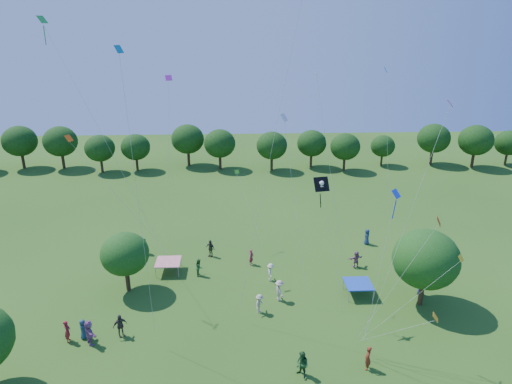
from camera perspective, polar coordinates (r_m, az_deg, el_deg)
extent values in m
cylinder|color=#422B19|center=(40.51, -15.72, -10.67)|extent=(0.37, 0.37, 1.78)
ellipsoid|color=#1D5016|center=(39.29, -16.07, -7.43)|extent=(3.96, 3.96, 3.57)
cylinder|color=#422B19|center=(39.54, 19.93, -11.90)|extent=(0.39, 0.39, 1.89)
ellipsoid|color=#1D5016|center=(38.05, 20.48, -7.87)|extent=(5.14, 5.14, 4.63)
cylinder|color=#422B19|center=(80.50, -27.08, 3.41)|extent=(0.45, 0.45, 2.17)
ellipsoid|color=#173E11|center=(79.74, -27.45, 5.68)|extent=(5.22, 5.22, 4.70)
cylinder|color=#422B19|center=(77.79, -22.95, 3.51)|extent=(0.44, 0.44, 2.15)
ellipsoid|color=#173E11|center=(77.01, -23.27, 5.84)|extent=(5.17, 5.17, 4.65)
cylinder|color=#422B19|center=(73.68, -18.70, 3.07)|extent=(0.38, 0.38, 1.87)
ellipsoid|color=#173E11|center=(72.95, -18.95, 5.20)|extent=(4.48, 4.48, 4.03)
cylinder|color=#422B19|center=(72.98, -14.63, 3.32)|extent=(0.38, 0.38, 1.84)
ellipsoid|color=#173E11|center=(72.25, -14.83, 5.44)|extent=(4.42, 4.42, 3.98)
cylinder|color=#422B19|center=(74.00, -8.41, 4.11)|extent=(0.44, 0.44, 2.14)
ellipsoid|color=#173E11|center=(73.19, -8.54, 6.56)|extent=(5.14, 5.14, 4.63)
cylinder|color=#422B19|center=(71.58, -4.49, 3.67)|extent=(0.42, 0.42, 2.03)
ellipsoid|color=#173E11|center=(70.78, -4.56, 6.07)|extent=(4.86, 4.86, 4.37)
cylinder|color=#422B19|center=(70.69, 1.96, 3.49)|extent=(0.40, 0.40, 1.96)
ellipsoid|color=#173E11|center=(69.91, 1.99, 5.83)|extent=(4.71, 4.71, 4.24)
cylinder|color=#422B19|center=(72.93, 6.88, 3.85)|extent=(0.39, 0.39, 1.91)
ellipsoid|color=#173E11|center=(72.19, 6.98, 6.07)|extent=(4.59, 4.59, 4.13)
cylinder|color=#422B19|center=(71.84, 10.94, 3.37)|extent=(0.39, 0.39, 1.89)
ellipsoid|color=#173E11|center=(71.09, 11.09, 5.59)|extent=(4.54, 4.54, 4.08)
cylinder|color=#422B19|center=(76.02, 15.40, 3.81)|extent=(0.33, 0.33, 1.58)
ellipsoid|color=#173E11|center=(75.42, 15.57, 5.56)|extent=(3.80, 3.80, 3.42)
cylinder|color=#422B19|center=(79.06, 21.04, 4.00)|extent=(0.44, 0.44, 2.13)
ellipsoid|color=#173E11|center=(78.31, 21.34, 6.27)|extent=(5.12, 5.12, 4.61)
cylinder|color=#422B19|center=(79.86, 25.44, 3.55)|extent=(0.45, 0.45, 2.18)
ellipsoid|color=#173E11|center=(79.10, 25.79, 5.86)|extent=(5.24, 5.24, 4.72)
cylinder|color=#422B19|center=(83.76, 28.75, 3.58)|extent=(0.37, 0.37, 1.81)
ellipsoid|color=#173E11|center=(83.14, 29.07, 5.39)|extent=(4.35, 4.35, 3.91)
cube|color=red|center=(42.38, -10.93, -8.55)|extent=(2.20, 2.20, 0.08)
cylinder|color=#999999|center=(41.92, -12.44, -9.79)|extent=(0.05, 0.05, 1.10)
cylinder|color=#999999|center=(41.62, -9.69, -9.82)|extent=(0.05, 0.05, 1.10)
cylinder|color=#999999|center=(43.65, -12.02, -8.49)|extent=(0.05, 0.05, 1.10)
cylinder|color=#999999|center=(43.36, -9.38, -8.51)|extent=(0.05, 0.05, 1.10)
cube|color=#1C42B9|center=(39.30, 12.67, -11.13)|extent=(2.20, 2.20, 0.08)
cylinder|color=#999999|center=(38.50, 11.52, -12.62)|extent=(0.05, 0.05, 1.10)
cylinder|color=#999999|center=(39.01, 14.44, -12.40)|extent=(0.05, 0.05, 1.10)
cylinder|color=#999999|center=(40.15, 10.85, -11.10)|extent=(0.05, 0.05, 1.10)
cylinder|color=#999999|center=(40.64, 13.64, -10.92)|extent=(0.05, 0.05, 1.10)
imported|color=navy|center=(36.05, -20.80, -15.73)|extent=(0.68, 0.85, 1.53)
imported|color=maroon|center=(32.20, 13.80, -19.52)|extent=(0.61, 0.74, 1.70)
imported|color=#2A6332|center=(46.20, -13.79, -6.61)|extent=(0.89, 0.84, 1.61)
imported|color=#BEA698|center=(37.81, 2.93, -12.20)|extent=(0.90, 1.30, 1.82)
imported|color=#3A332E|center=(35.36, -16.63, -15.71)|extent=(1.13, 0.97, 1.78)
imported|color=#965892|center=(35.26, -20.12, -16.16)|extent=(1.48, 1.83, 1.89)
imported|color=#1A234D|center=(40.85, 19.94, -11.03)|extent=(0.74, 0.91, 1.63)
imported|color=maroon|center=(42.98, -0.59, -8.16)|extent=(0.60, 0.68, 1.53)
imported|color=#2B642B|center=(41.58, -7.12, -9.30)|extent=(0.47, 0.82, 1.61)
imported|color=beige|center=(40.46, 1.83, -10.00)|extent=(0.50, 1.08, 1.65)
imported|color=#39322D|center=(44.61, -5.73, -7.01)|extent=(1.08, 0.98, 1.72)
imported|color=#905475|center=(43.61, 12.40, -8.18)|extent=(1.58, 0.95, 1.59)
imported|color=navy|center=(48.13, 13.70, -5.46)|extent=(0.60, 0.88, 1.64)
imported|color=maroon|center=(36.08, -22.51, -15.77)|extent=(0.50, 0.69, 1.71)
imported|color=#225025|center=(30.97, 5.80, -20.66)|extent=(0.95, 1.01, 1.83)
imported|color=#AEA68B|center=(36.41, 0.45, -13.79)|extent=(0.88, 1.14, 1.60)
cube|color=black|center=(32.57, 8.19, 0.97)|extent=(1.16, 0.77, 0.92)
cube|color=black|center=(33.05, 8.07, -1.08)|extent=(0.20, 0.25, 1.18)
sphere|color=white|center=(32.48, 8.22, 1.10)|extent=(0.33, 0.33, 0.33)
cylinder|color=white|center=(32.57, 8.19, 0.64)|extent=(0.25, 0.47, 0.31)
cylinder|color=white|center=(32.57, 8.19, 0.64)|extent=(0.25, 0.47, 0.31)
cylinder|color=beige|center=(33.74, 9.57, -7.36)|extent=(1.78, 2.00, 8.80)
cylinder|color=beige|center=(30.08, 2.09, 5.96)|extent=(4.59, 0.24, 24.91)
cube|color=red|center=(28.18, 23.07, 10.21)|extent=(0.54, 0.64, 0.42)
cylinder|color=beige|center=(29.50, 17.83, -5.04)|extent=(3.78, 0.40, 15.49)
cube|color=#FFAC0D|center=(38.76, 7.65, 14.26)|extent=(0.31, 0.50, 0.42)
cylinder|color=beige|center=(39.55, 9.31, 2.29)|extent=(2.71, 2.28, 15.79)
cube|color=gold|center=(28.54, 24.26, -7.58)|extent=(0.46, 0.45, 0.33)
cylinder|color=beige|center=(30.55, 18.38, -13.02)|extent=(4.37, 2.71, 7.23)
cube|color=#2F8E19|center=(44.93, -2.40, 2.54)|extent=(0.50, 0.42, 0.34)
cylinder|color=beige|center=(44.51, -0.83, -2.04)|extent=(2.34, 3.27, 6.11)
cube|color=#1698DC|center=(44.25, 15.91, 14.48)|extent=(0.46, 0.60, 0.46)
cylinder|color=beige|center=(44.53, 16.13, 3.79)|extent=(1.10, 2.85, 15.83)
cube|color=purple|center=(39.65, -10.86, 13.84)|extent=(0.63, 0.51, 0.42)
cylinder|color=beige|center=(40.74, -10.82, 2.51)|extent=(0.84, 1.17, 15.50)
cube|color=silver|center=(34.98, 3.55, 9.27)|extent=(0.67, 0.75, 0.53)
cylinder|color=beige|center=(35.41, 4.97, -2.05)|extent=(1.73, 3.32, 12.99)
cube|color=#0B85A7|center=(27.09, -16.77, 16.73)|extent=(0.47, 0.56, 0.42)
cylinder|color=beige|center=(29.14, -14.42, -1.90)|extent=(0.51, 0.34, 18.37)
cube|color=red|center=(26.53, 21.87, -3.41)|extent=(0.44, 0.59, 0.49)
cylinder|color=beige|center=(29.40, 16.72, -11.46)|extent=(3.04, 2.92, 9.64)
cube|color=#EA510C|center=(40.37, -22.35, 6.24)|extent=(0.58, 0.72, 0.50)
cylinder|color=beige|center=(41.41, -16.48, -1.05)|extent=(7.10, 1.04, 10.92)
cube|color=orange|center=(29.16, 21.52, -14.38)|extent=(0.51, 0.60, 0.42)
cylinder|color=beige|center=(30.92, 16.98, -16.32)|extent=(3.27, 3.14, 3.75)
cube|color=#18872F|center=(38.67, -25.17, 18.94)|extent=(0.65, 0.78, 0.53)
cube|color=#18872F|center=(38.71, -24.89, 17.33)|extent=(0.18, 0.30, 1.34)
cylinder|color=beige|center=(39.53, -17.61, 4.73)|extent=(7.37, 1.70, 19.95)
cube|color=#1733E9|center=(29.34, 17.13, -0.21)|extent=(0.70, 0.71, 0.47)
cube|color=#1733E9|center=(29.75, 16.89, -2.10)|extent=(0.07, 0.30, 1.35)
cylinder|color=beige|center=(30.84, 15.16, -9.53)|extent=(1.43, 0.89, 9.80)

